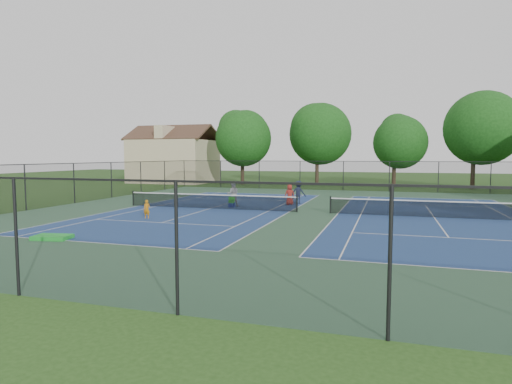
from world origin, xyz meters
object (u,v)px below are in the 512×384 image
(ball_hopper, at_px, (232,200))
(child_player, at_px, (147,209))
(bystander_c, at_px, (290,195))
(clapboard_house, at_px, (174,159))
(tree_back_c, at_px, (395,139))
(bystander_b, at_px, (299,192))
(tree_back_d, at_px, (475,125))
(instructor, at_px, (233,194))
(ball_crate, at_px, (232,205))
(tree_back_a, at_px, (242,136))
(tree_back_b, at_px, (317,131))

(ball_hopper, bearing_deg, child_player, -113.57)
(bystander_c, distance_m, ball_hopper, 4.36)
(clapboard_house, bearing_deg, ball_hopper, -54.35)
(tree_back_c, distance_m, bystander_b, 21.94)
(tree_back_d, distance_m, instructor, 29.88)
(tree_back_c, xyz_separation_m, ball_crate, (-10.88, -23.86, -5.33))
(tree_back_d, bearing_deg, instructor, -130.48)
(tree_back_a, height_order, tree_back_c, tree_back_a)
(child_player, height_order, instructor, instructor)
(tree_back_a, height_order, tree_back_d, tree_back_d)
(tree_back_a, xyz_separation_m, tree_back_b, (9.00, 2.00, 0.56))
(tree_back_b, bearing_deg, clapboard_house, -176.99)
(bystander_c, bearing_deg, tree_back_a, -87.95)
(instructor, bearing_deg, bystander_c, -174.94)
(tree_back_b, relative_size, bystander_b, 5.88)
(tree_back_a, height_order, bystander_b, tree_back_a)
(bystander_b, bearing_deg, clapboard_house, -35.07)
(clapboard_house, distance_m, bystander_c, 29.73)
(tree_back_a, height_order, child_player, tree_back_a)
(tree_back_c, height_order, instructor, tree_back_c)
(ball_crate, bearing_deg, clapboard_house, 125.65)
(tree_back_d, bearing_deg, child_player, -126.56)
(tree_back_d, xyz_separation_m, ball_crate, (-18.88, -22.86, -6.67))
(tree_back_a, distance_m, ball_crate, 24.65)
(tree_back_d, bearing_deg, bystander_c, -127.16)
(tree_back_d, bearing_deg, ball_hopper, -129.56)
(ball_hopper, bearing_deg, tree_back_a, 107.29)
(ball_crate, bearing_deg, tree_back_c, 65.48)
(tree_back_d, bearing_deg, clapboard_house, 178.41)
(bystander_b, distance_m, ball_hopper, 5.34)
(bystander_c, xyz_separation_m, ball_hopper, (-3.51, -2.58, -0.23))
(child_player, height_order, bystander_c, bystander_c)
(tree_back_d, relative_size, ball_crate, 29.51)
(instructor, height_order, ball_hopper, instructor)
(tree_back_a, bearing_deg, ball_crate, -72.71)
(tree_back_b, xyz_separation_m, ball_crate, (-1.88, -24.86, -6.44))
(tree_back_c, bearing_deg, tree_back_a, -176.82)
(tree_back_c, height_order, ball_crate, tree_back_c)
(tree_back_b, xyz_separation_m, bystander_c, (1.63, -22.28, -5.85))
(ball_hopper, bearing_deg, tree_back_c, 65.48)
(tree_back_b, height_order, tree_back_c, tree_back_b)
(ball_hopper, bearing_deg, instructor, 101.74)
(clapboard_house, relative_size, bystander_c, 7.21)
(tree_back_d, xyz_separation_m, clapboard_house, (-36.00, 1.00, -3.73))
(tree_back_b, xyz_separation_m, clapboard_house, (-19.00, -1.00, -3.50))
(ball_hopper, bearing_deg, tree_back_d, 50.44)
(tree_back_b, height_order, ball_hopper, tree_back_b)
(child_player, bearing_deg, tree_back_b, 72.86)
(bystander_b, relative_size, ball_crate, 4.86)
(bystander_b, bearing_deg, child_player, 64.62)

